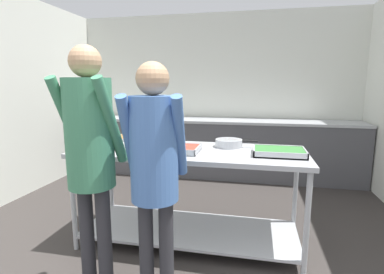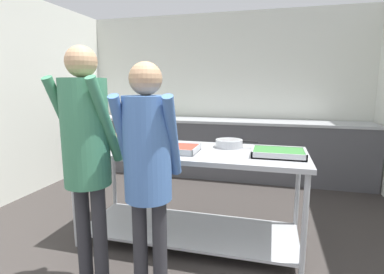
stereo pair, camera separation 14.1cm
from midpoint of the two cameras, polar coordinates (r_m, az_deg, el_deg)
name	(u,v)px [view 2 (the right image)]	position (r m, az deg, el deg)	size (l,w,h in m)	color
wall_rear	(222,94)	(5.19, 6.57, 8.13)	(4.79, 0.06, 2.65)	silver
wall_left	(6,98)	(4.36, -31.17, 6.43)	(0.06, 4.34, 2.65)	silver
back_counter	(218,147)	(4.93, 5.72, -2.00)	(4.63, 0.65, 0.93)	#4C4C51
serving_counter	(189,180)	(2.81, 0.92, -8.25)	(2.07, 0.81, 0.90)	#ADAFB5
serving_tray_greens	(121,138)	(3.23, -12.14, -0.27)	(0.37, 0.30, 0.05)	#ADAFB5
plate_stack	(138,146)	(2.75, -8.88, -1.69)	(0.28, 0.28, 0.07)	white
serving_tray_roast	(176,149)	(2.64, -1.51, -2.32)	(0.38, 0.30, 0.05)	#ADAFB5
sauce_pan	(229,143)	(2.85, 8.52, -1.17)	(0.39, 0.25, 0.07)	#ADAFB5
serving_tray_vegetables	(278,153)	(2.61, 17.64, -2.93)	(0.43, 0.31, 0.05)	#ADAFB5
guest_serving_left	(86,143)	(2.15, -17.77, -1.14)	(0.43, 0.36, 1.74)	#2D2D33
guest_serving_right	(148,158)	(1.96, -6.42, -3.96)	(0.43, 0.35, 1.63)	#2D2D33
water_bottle	(172,109)	(5.10, -3.02, 5.35)	(0.06, 0.06, 0.32)	#23602D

